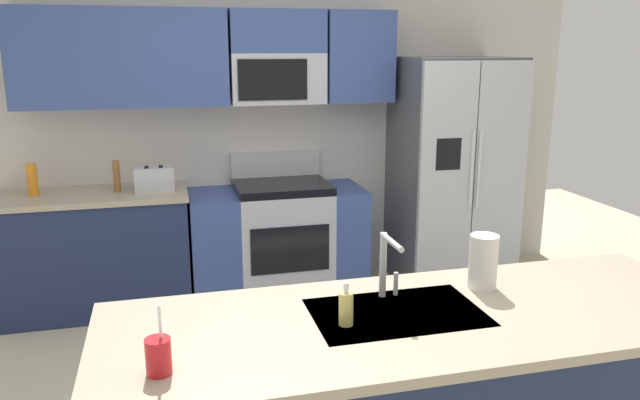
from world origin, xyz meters
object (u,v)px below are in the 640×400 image
(paper_towel_roll, at_px, (483,262))
(toaster, at_px, (154,179))
(sink_faucet, at_px, (387,261))
(pepper_mill, at_px, (117,176))
(soap_dispenser, at_px, (346,308))
(drink_cup_red, at_px, (158,356))
(refrigerator, at_px, (452,172))
(bottle_orange, at_px, (32,180))
(range_oven, at_px, (278,239))

(paper_towel_roll, bearing_deg, toaster, 121.36)
(sink_faucet, distance_m, paper_towel_roll, 0.45)
(pepper_mill, relative_size, soap_dispenser, 1.34)
(drink_cup_red, bearing_deg, refrigerator, 48.77)
(bottle_orange, xyz_separation_m, paper_towel_roll, (2.23, -2.36, 0.01))
(toaster, bearing_deg, drink_cup_red, -89.58)
(paper_towel_roll, bearing_deg, sink_faucet, -178.76)
(range_oven, bearing_deg, toaster, -176.72)
(drink_cup_red, relative_size, soap_dispenser, 1.42)
(toaster, bearing_deg, soap_dispenser, -74.16)
(bottle_orange, bearing_deg, range_oven, -0.65)
(refrigerator, relative_size, toaster, 6.61)
(bottle_orange, relative_size, sink_faucet, 0.81)
(range_oven, height_order, paper_towel_roll, paper_towel_roll)
(range_oven, distance_m, sink_faucet, 2.43)
(soap_dispenser, relative_size, paper_towel_roll, 0.71)
(toaster, relative_size, sink_faucet, 0.99)
(soap_dispenser, bearing_deg, bottle_orange, 121.00)
(toaster, relative_size, drink_cup_red, 1.16)
(bottle_orange, bearing_deg, toaster, -4.94)
(range_oven, xyz_separation_m, toaster, (-0.92, -0.05, 0.55))
(sink_faucet, bearing_deg, drink_cup_red, -156.71)
(paper_towel_roll, bearing_deg, bottle_orange, 133.38)
(bottle_orange, xyz_separation_m, sink_faucet, (1.78, -2.37, 0.05))
(refrigerator, distance_m, bottle_orange, 3.21)
(bottle_orange, relative_size, soap_dispenser, 1.34)
(range_oven, bearing_deg, drink_cup_red, -108.05)
(pepper_mill, height_order, sink_faucet, sink_faucet)
(bottle_orange, bearing_deg, paper_towel_roll, -46.62)
(range_oven, distance_m, drink_cup_red, 2.94)
(range_oven, bearing_deg, sink_faucet, -89.29)
(pepper_mill, height_order, soap_dispenser, pepper_mill)
(refrigerator, xyz_separation_m, paper_towel_roll, (-0.97, -2.27, 0.09))
(sink_faucet, distance_m, drink_cup_red, 1.01)
(range_oven, relative_size, toaster, 4.86)
(bottle_orange, distance_m, sink_faucet, 2.97)
(refrigerator, relative_size, soap_dispenser, 10.88)
(pepper_mill, distance_m, soap_dispenser, 2.73)
(drink_cup_red, bearing_deg, pepper_mill, 95.90)
(pepper_mill, distance_m, drink_cup_red, 2.76)
(range_oven, relative_size, bottle_orange, 5.97)
(refrigerator, height_order, sink_faucet, refrigerator)
(bottle_orange, relative_size, paper_towel_roll, 0.95)
(range_oven, relative_size, paper_towel_roll, 5.67)
(drink_cup_red, xyz_separation_m, paper_towel_roll, (1.38, 0.41, 0.06))
(toaster, relative_size, pepper_mill, 1.23)
(bottle_orange, height_order, paper_towel_roll, paper_towel_roll)
(soap_dispenser, bearing_deg, range_oven, 85.37)
(drink_cup_red, height_order, paper_towel_roll, drink_cup_red)
(range_oven, distance_m, bottle_orange, 1.84)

